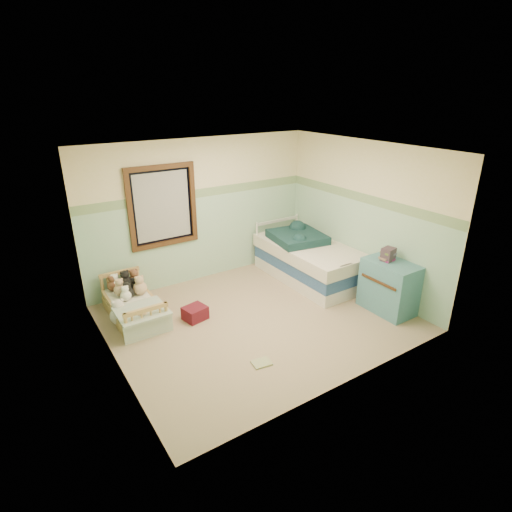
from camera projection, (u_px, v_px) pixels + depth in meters
floor at (258, 319)px, 6.26m from camera, size 4.20×3.60×0.02m
ceiling at (258, 150)px, 5.30m from camera, size 4.20×3.60×0.02m
wall_back at (201, 211)px, 7.17m from camera, size 4.20×0.04×2.50m
wall_front at (351, 290)px, 4.38m from camera, size 4.20×0.04×2.50m
wall_left at (105, 276)px, 4.71m from camera, size 0.04×3.60×2.50m
wall_right at (363, 217)px, 6.84m from camera, size 0.04×3.60×2.50m
wainscot_mint at (203, 238)px, 7.35m from camera, size 4.20×0.01×1.50m
border_strip at (200, 193)px, 7.03m from camera, size 4.20×0.01×0.15m
window_frame at (163, 207)px, 6.71m from camera, size 1.16×0.06×1.36m
window_blinds at (163, 206)px, 6.72m from camera, size 0.92×0.01×1.12m
toddler_bed_frame at (134, 312)px, 6.25m from camera, size 0.64×1.27×0.16m
toddler_mattress at (133, 304)px, 6.19m from camera, size 0.58×1.22×0.12m
patchwork_quilt at (142, 311)px, 5.86m from camera, size 0.69×0.64×0.03m
plush_bed_brown at (113, 286)px, 6.45m from camera, size 0.18×0.18×0.18m
plush_bed_white at (125, 282)px, 6.54m from camera, size 0.20×0.20×0.20m
plush_bed_tan at (120, 290)px, 6.30m from camera, size 0.19×0.19×0.19m
plush_bed_dark at (135, 287)px, 6.42m from camera, size 0.16×0.16×0.16m
plush_floor_cream at (119, 316)px, 6.05m from camera, size 0.27×0.27×0.27m
plush_floor_tan at (144, 325)px, 5.84m from camera, size 0.24×0.24×0.24m
twin_bed_frame at (308, 273)px, 7.51m from camera, size 1.02×2.04×0.22m
twin_boxspring at (309, 262)px, 7.43m from camera, size 1.02×2.04×0.22m
twin_mattress at (310, 251)px, 7.34m from camera, size 1.06×2.08×0.22m
teal_blanket at (297, 237)px, 7.48m from camera, size 1.00×1.04×0.14m
dresser at (389, 287)px, 6.33m from camera, size 0.51×0.81×0.81m
book_stack at (388, 254)px, 6.21m from camera, size 0.23×0.19×0.20m
red_pillow at (195, 313)px, 6.19m from camera, size 0.38×0.34×0.20m
floor_book at (262, 363)px, 5.22m from camera, size 0.26×0.21×0.02m
extra_plush_0 at (135, 281)px, 6.57m from camera, size 0.20×0.20×0.20m
extra_plush_1 at (128, 293)px, 6.22m from camera, size 0.18×0.18×0.18m
extra_plush_2 at (115, 284)px, 6.47m from camera, size 0.19×0.19×0.19m
extra_plush_3 at (126, 282)px, 6.51m from camera, size 0.21×0.21×0.21m
extra_plush_4 at (140, 288)px, 6.33m from camera, size 0.21×0.21×0.21m
extra_plush_5 at (126, 296)px, 6.15m from camera, size 0.16×0.16×0.16m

